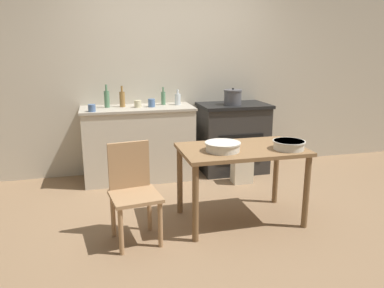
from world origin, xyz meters
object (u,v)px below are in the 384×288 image
object	(u,v)px
work_table	(241,158)
mixing_bowl_large	(223,146)
mixing_bowl_small	(289,144)
bottle_far_left	(107,99)
bottle_left	(122,99)
stove	(233,138)
stock_pot	(233,97)
bottle_mid_left	(178,99)
bottle_center_left	(163,98)
cup_center	(152,103)
chair	(133,189)
cup_mid_right	(92,108)
flour_sack	(242,168)
cup_center_right	(138,104)

from	to	relation	value
work_table	mixing_bowl_large	distance (m)	0.27
mixing_bowl_small	bottle_far_left	xyz separation A→B (m)	(-1.55, 1.70, 0.26)
bottle_left	stove	bearing A→B (deg)	-2.60
stock_pot	mixing_bowl_large	size ratio (longest dim) A/B	0.73
stove	bottle_mid_left	world-z (taller)	bottle_mid_left
bottle_far_left	bottle_center_left	size ratio (longest dim) A/B	1.23
bottle_center_left	cup_center	size ratio (longest dim) A/B	2.30
chair	cup_center	world-z (taller)	cup_center
work_table	cup_mid_right	xyz separation A→B (m)	(-1.34, 1.25, 0.34)
work_table	mixing_bowl_large	bearing A→B (deg)	-161.35
mixing_bowl_small	bottle_center_left	xyz separation A→B (m)	(-0.84, 1.75, 0.24)
work_table	bottle_left	xyz separation A→B (m)	(-0.97, 1.53, 0.40)
chair	mixing_bowl_large	xyz separation A→B (m)	(0.82, 0.04, 0.32)
work_table	chair	bearing A→B (deg)	-173.90
mixing_bowl_small	cup_mid_right	xyz separation A→B (m)	(-1.74, 1.41, 0.19)
cup_center	cup_mid_right	world-z (taller)	cup_center
chair	cup_center	distance (m)	1.68
mixing_bowl_small	cup_mid_right	distance (m)	2.25
stove	mixing_bowl_small	world-z (taller)	stove
stove	bottle_center_left	bearing A→B (deg)	171.99
mixing_bowl_small	bottle_far_left	distance (m)	2.32
flour_sack	bottle_left	xyz separation A→B (m)	(-1.39, 0.55, 0.84)
mixing_bowl_small	bottle_mid_left	world-z (taller)	bottle_mid_left
chair	bottle_center_left	distance (m)	1.88
stock_pot	bottle_far_left	world-z (taller)	bottle_far_left
stove	cup_center_right	world-z (taller)	cup_center_right
bottle_left	bottle_center_left	bearing A→B (deg)	6.88
bottle_left	bottle_mid_left	xyz separation A→B (m)	(0.70, 0.01, -0.02)
bottle_far_left	bottle_mid_left	bearing A→B (deg)	-0.16
flour_sack	cup_mid_right	world-z (taller)	cup_mid_right
stock_pot	bottle_mid_left	size ratio (longest dim) A/B	1.21
bottle_left	cup_mid_right	distance (m)	0.46
work_table	bottle_left	bearing A→B (deg)	122.52
stock_pot	bottle_left	size ratio (longest dim) A/B	0.91
work_table	cup_mid_right	size ratio (longest dim) A/B	13.68
mixing_bowl_large	cup_center_right	size ratio (longest dim) A/B	3.64
work_table	bottle_center_left	size ratio (longest dim) A/B	5.07
bottle_mid_left	bottle_left	bearing A→B (deg)	-179.41
cup_center_right	work_table	bearing A→B (deg)	-61.24
mixing_bowl_large	bottle_left	size ratio (longest dim) A/B	1.25
stock_pot	mixing_bowl_large	distance (m)	1.61
chair	bottle_mid_left	bearing A→B (deg)	57.35
stock_pot	bottle_mid_left	xyz separation A→B (m)	(-0.70, 0.15, -0.02)
stock_pot	bottle_center_left	distance (m)	0.90
stove	cup_center_right	bearing A→B (deg)	-179.24
stove	mixing_bowl_large	world-z (taller)	stove
chair	cup_center_right	size ratio (longest dim) A/B	9.52
bottle_far_left	cup_mid_right	size ratio (longest dim) A/B	3.32
work_table	cup_mid_right	bearing A→B (deg)	136.95
work_table	cup_center	distance (m)	1.61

